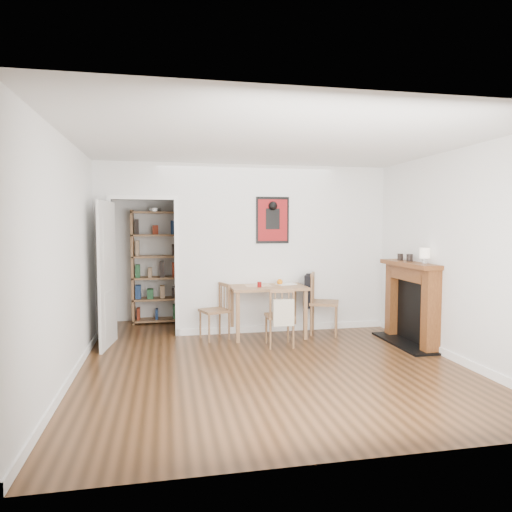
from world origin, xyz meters
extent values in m
plane|color=brown|center=(0.00, 0.00, 0.00)|extent=(5.20, 5.20, 0.00)
plane|color=silver|center=(0.00, 2.60, 1.30)|extent=(4.50, 0.00, 4.50)
plane|color=silver|center=(0.00, -2.60, 1.30)|extent=(4.50, 0.00, 4.50)
plane|color=silver|center=(-2.25, 0.00, 1.30)|extent=(0.00, 5.20, 5.20)
plane|color=silver|center=(2.25, 0.00, 1.30)|extent=(0.00, 5.20, 5.20)
plane|color=silver|center=(0.00, 0.00, 2.60)|extent=(5.20, 5.20, 0.00)
cube|color=silver|center=(0.57, 1.40, 1.30)|extent=(3.35, 0.10, 2.60)
cube|color=silver|center=(-2.12, 1.40, 1.30)|extent=(0.25, 0.10, 2.60)
cube|color=silver|center=(-1.55, 1.40, 2.33)|extent=(0.90, 0.10, 0.55)
cube|color=white|center=(-2.03, 1.40, 1.02)|extent=(0.06, 0.14, 2.05)
cube|color=white|center=(-1.07, 1.40, 1.02)|extent=(0.06, 0.14, 2.05)
cube|color=white|center=(0.57, 1.34, 0.05)|extent=(3.35, 0.02, 0.10)
cube|color=white|center=(-2.24, -0.60, 0.05)|extent=(0.02, 4.00, 0.10)
cube|color=white|center=(2.24, -0.60, 0.05)|extent=(0.02, 4.00, 0.10)
cube|color=silver|center=(-2.02, 0.93, 1.00)|extent=(0.15, 0.80, 2.00)
cube|color=black|center=(0.40, 1.33, 1.75)|extent=(0.52, 0.02, 0.72)
cube|color=maroon|center=(0.40, 1.32, 1.75)|extent=(0.46, 0.00, 0.64)
cube|color=#9D7549|center=(0.26, 1.06, 0.75)|extent=(1.12, 0.71, 0.04)
cube|color=#9D7549|center=(-0.24, 0.77, 0.36)|extent=(0.05, 0.05, 0.72)
cube|color=#9D7549|center=(0.76, 0.77, 0.36)|extent=(0.05, 0.05, 0.72)
cube|color=#9D7549|center=(-0.24, 1.36, 0.36)|extent=(0.05, 0.05, 0.72)
cube|color=#9D7549|center=(0.76, 1.36, 0.36)|extent=(0.05, 0.05, 0.72)
cube|color=black|center=(0.92, 1.13, 0.67)|extent=(0.25, 0.40, 0.49)
cube|color=#BCAE9B|center=(0.30, 0.28, 0.51)|extent=(0.28, 0.10, 0.35)
cube|color=#9D7549|center=(-1.78, 2.40, 0.96)|extent=(0.04, 0.32, 1.93)
cube|color=#9D7549|center=(-1.01, 2.40, 0.96)|extent=(0.04, 0.32, 1.93)
cube|color=#9D7549|center=(-1.40, 2.40, 0.04)|extent=(0.81, 0.32, 0.03)
cube|color=#9D7549|center=(-1.40, 2.40, 0.77)|extent=(0.81, 0.32, 0.03)
cube|color=#9D7549|center=(-1.40, 2.40, 1.89)|extent=(0.81, 0.32, 0.03)
cube|color=maroon|center=(-1.40, 2.40, 0.96)|extent=(0.71, 0.26, 0.26)
cube|color=brown|center=(2.15, -0.24, 0.55)|extent=(0.20, 0.16, 1.10)
cube|color=brown|center=(2.15, 0.74, 0.55)|extent=(0.20, 0.16, 1.10)
cube|color=brown|center=(2.12, 0.25, 1.13)|extent=(0.30, 1.21, 0.06)
cube|color=brown|center=(2.15, 0.25, 1.00)|extent=(0.20, 0.85, 0.20)
cube|color=black|center=(2.21, 0.25, 0.45)|extent=(0.08, 0.81, 0.88)
cube|color=black|center=(2.09, 0.25, 0.01)|extent=(0.45, 1.25, 0.03)
cylinder|color=maroon|center=(0.11, 0.94, 0.81)|extent=(0.06, 0.06, 0.08)
sphere|color=orange|center=(0.47, 1.13, 0.81)|extent=(0.09, 0.09, 0.09)
cube|color=beige|center=(0.13, 1.12, 0.77)|extent=(0.38, 0.29, 0.00)
cube|color=white|center=(0.57, 1.15, 0.77)|extent=(0.32, 0.27, 0.01)
cylinder|color=silver|center=(2.14, -0.08, 1.20)|extent=(0.07, 0.07, 0.08)
cylinder|color=beige|center=(2.14, -0.08, 1.31)|extent=(0.14, 0.14, 0.14)
cylinder|color=black|center=(2.17, 0.34, 1.21)|extent=(0.09, 0.09, 0.11)
cylinder|color=black|center=(2.12, 0.53, 1.21)|extent=(0.08, 0.08, 0.10)
camera|label=1|loc=(-1.22, -5.56, 1.69)|focal=32.00mm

